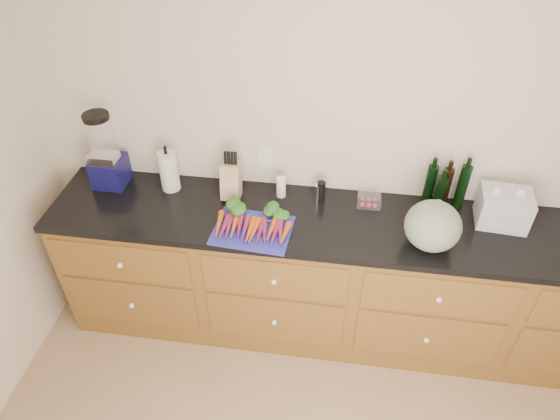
% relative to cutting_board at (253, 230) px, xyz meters
% --- Properties ---
extents(wall_back, '(4.10, 0.05, 2.60)m').
position_rel_cutting_board_xyz_m(wall_back, '(0.59, 0.48, 0.35)').
color(wall_back, beige).
rests_on(wall_back, ground).
extents(cabinets, '(3.60, 0.64, 0.90)m').
position_rel_cutting_board_xyz_m(cabinets, '(0.59, 0.16, -0.49)').
color(cabinets, brown).
rests_on(cabinets, ground).
extents(countertop, '(3.64, 0.62, 0.04)m').
position_rel_cutting_board_xyz_m(countertop, '(0.59, 0.16, -0.03)').
color(countertop, black).
rests_on(countertop, cabinets).
extents(cutting_board, '(0.45, 0.35, 0.01)m').
position_rel_cutting_board_xyz_m(cutting_board, '(0.00, 0.00, 0.00)').
color(cutting_board, '#2A2BA3').
rests_on(cutting_board, countertop).
extents(carrots, '(0.42, 0.29, 0.06)m').
position_rel_cutting_board_xyz_m(carrots, '(0.00, 0.03, 0.03)').
color(carrots, '#C95817').
rests_on(carrots, cutting_board).
extents(squash, '(0.30, 0.30, 0.27)m').
position_rel_cutting_board_xyz_m(squash, '(0.96, 0.03, 0.13)').
color(squash, slate).
rests_on(squash, countertop).
extents(blender_appliance, '(0.19, 0.19, 0.48)m').
position_rel_cutting_board_xyz_m(blender_appliance, '(-0.95, 0.32, 0.20)').
color(blender_appliance, '#0F0E43').
rests_on(blender_appliance, countertop).
extents(paper_towel, '(0.11, 0.11, 0.25)m').
position_rel_cutting_board_xyz_m(paper_towel, '(-0.57, 0.32, 0.12)').
color(paper_towel, silver).
rests_on(paper_towel, countertop).
extents(knife_block, '(0.11, 0.11, 0.22)m').
position_rel_cutting_board_xyz_m(knife_block, '(-0.18, 0.30, 0.10)').
color(knife_block, tan).
rests_on(knife_block, countertop).
extents(grinder_salt, '(0.06, 0.06, 0.13)m').
position_rel_cutting_board_xyz_m(grinder_salt, '(0.11, 0.34, 0.06)').
color(grinder_salt, white).
rests_on(grinder_salt, countertop).
extents(grinder_pepper, '(0.05, 0.05, 0.12)m').
position_rel_cutting_board_xyz_m(grinder_pepper, '(0.35, 0.34, 0.06)').
color(grinder_pepper, black).
rests_on(grinder_pepper, countertop).
extents(canister_chrome, '(0.04, 0.04, 0.10)m').
position_rel_cutting_board_xyz_m(canister_chrome, '(0.33, 0.34, 0.05)').
color(canister_chrome, silver).
rests_on(canister_chrome, countertop).
extents(tomato_box, '(0.13, 0.11, 0.06)m').
position_rel_cutting_board_xyz_m(tomato_box, '(0.64, 0.33, 0.03)').
color(tomato_box, white).
rests_on(tomato_box, countertop).
extents(bottles, '(0.24, 0.12, 0.29)m').
position_rel_cutting_board_xyz_m(bottles, '(1.05, 0.37, 0.13)').
color(bottles, black).
rests_on(bottles, countertop).
extents(grocery_bag, '(0.29, 0.24, 0.20)m').
position_rel_cutting_board_xyz_m(grocery_bag, '(1.37, 0.28, 0.09)').
color(grocery_bag, silver).
rests_on(grocery_bag, countertop).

